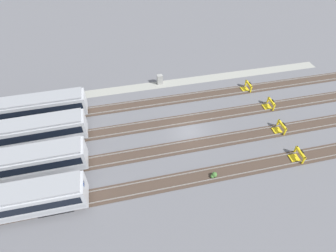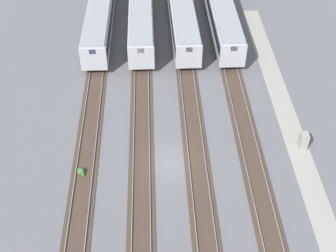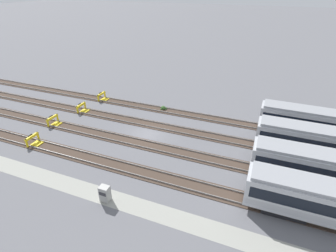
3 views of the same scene
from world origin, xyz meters
name	(u,v)px [view 1 (image 1 of 3)]	position (x,y,z in m)	size (l,w,h in m)	color
ground_plane	(189,132)	(0.00, 0.00, 0.00)	(400.00, 400.00, 0.00)	slate
service_walkway	(169,83)	(0.00, -11.69, 0.00)	(54.00, 2.00, 0.01)	#9E9E93
rail_track_nearest	(176,99)	(0.00, -7.31, 0.04)	(90.00, 2.24, 0.21)	#47382D
rail_track_near_inner	(184,120)	(0.00, -2.44, 0.04)	(90.00, 2.24, 0.21)	#47382D
rail_track_middle	(194,145)	(0.00, 2.44, 0.04)	(90.00, 2.24, 0.21)	#47382D
rail_track_far_inner	(206,175)	(0.00, 7.31, 0.04)	(90.00, 2.24, 0.21)	#47382D
subway_car_front_row_right_inner	(12,135)	(22.28, -2.48, 2.04)	(18.05, 3.15, 3.70)	#B7BABF
subway_car_front_row_rightmost	(3,167)	(22.28, 2.46, 2.04)	(18.01, 2.93, 3.70)	#B7BABF
subway_car_back_row_leftmost	(19,110)	(22.28, -7.27, 2.04)	(18.02, 2.96, 3.70)	#B7BABF
bumper_stop_nearest_track	(247,87)	(-11.84, -7.30, 0.51)	(1.36, 2.01, 1.22)	yellow
bumper_stop_near_inner_track	(269,104)	(-13.20, -2.44, 0.51)	(1.36, 2.00, 1.22)	yellow
bumper_stop_middle_track	(280,128)	(-12.14, 2.44, 0.51)	(1.34, 2.00, 1.22)	yellow
bumper_stop_far_inner_track	(297,156)	(-11.77, 7.30, 0.51)	(1.37, 2.01, 1.22)	yellow
electrical_cabinet	(160,79)	(1.55, -12.08, 0.80)	(0.90, 0.73, 1.60)	#9E9E99
weed_clump	(214,175)	(-0.86, 7.58, 0.24)	(0.92, 0.70, 0.64)	#427033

